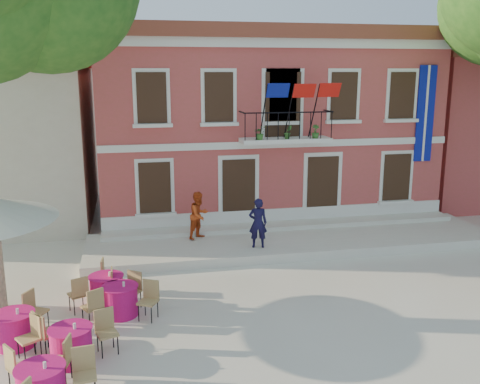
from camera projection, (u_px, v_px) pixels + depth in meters
name	position (u px, v px, depth m)	size (l,w,h in m)	color
ground	(270.00, 302.00, 13.94)	(90.00, 90.00, 0.00)	beige
main_building	(256.00, 121.00, 23.03)	(13.50, 9.59, 7.50)	#BE4447
terrace	(293.00, 240.00, 18.50)	(14.00, 3.40, 0.30)	silver
pedestrian_navy	(258.00, 223.00, 17.18)	(0.59, 0.39, 1.63)	black
pedestrian_orange	(199.00, 215.00, 18.10)	(0.79, 0.62, 1.62)	#CC4518
cafe_table_0	(15.00, 328.00, 11.63)	(1.65, 1.87, 0.95)	#D4136F
cafe_table_1	(41.00, 384.00, 9.53)	(1.71, 1.86, 0.95)	#D4136F
cafe_table_2	(71.00, 343.00, 10.96)	(1.83, 1.78, 0.95)	#D4136F
cafe_table_3	(120.00, 299.00, 13.09)	(1.87, 1.63, 0.95)	#D4136F
cafe_table_4	(107.00, 288.00, 13.74)	(1.86, 1.70, 0.95)	#D4136F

